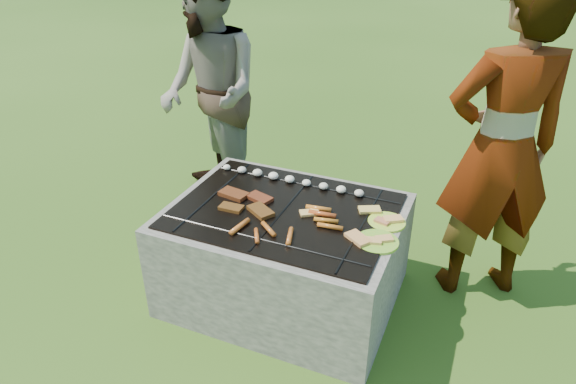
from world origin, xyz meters
name	(u,v)px	position (x,y,z in m)	size (l,w,h in m)	color
lawn	(285,294)	(0.00, 0.00, 0.00)	(60.00, 60.00, 0.00)	#294B12
fire_pit	(285,257)	(0.00, 0.00, 0.28)	(1.30, 1.00, 0.62)	gray
mushrooms	(291,180)	(-0.09, 0.32, 0.63)	(0.94, 0.06, 0.04)	white
pork_slabs	(247,202)	(-0.23, -0.02, 0.62)	(0.41, 0.27, 0.02)	brown
sausages	(295,223)	(0.12, -0.13, 0.63)	(0.54, 0.46, 0.03)	#CB6421
bread_on_grate	(351,223)	(0.39, 0.00, 0.62)	(0.46, 0.43, 0.02)	#E5B875
plate_far	(387,222)	(0.56, 0.11, 0.61)	(0.25, 0.25, 0.03)	#FEFF3C
plate_near	(377,241)	(0.56, -0.10, 0.61)	(0.22, 0.22, 0.03)	gold
cook	(501,149)	(1.06, 0.56, 0.94)	(0.69, 0.45, 1.88)	gray
bystander	(210,93)	(-0.98, 0.86, 0.90)	(0.88, 0.68, 1.80)	#9E9384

